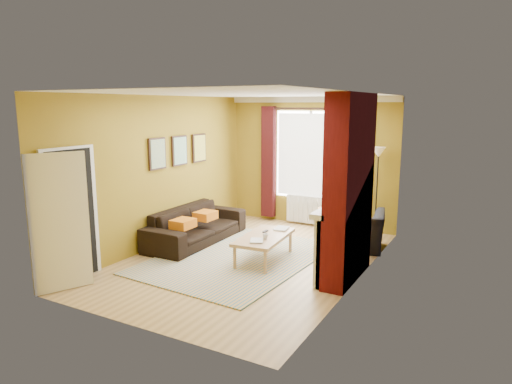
% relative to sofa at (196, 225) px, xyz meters
% --- Properties ---
extents(ground, '(5.50, 5.50, 0.00)m').
position_rel_sofa_xyz_m(ground, '(1.42, -0.43, -0.34)').
color(ground, olive).
rests_on(ground, ground).
extents(room_walls, '(3.82, 5.54, 2.83)m').
position_rel_sofa_xyz_m(room_walls, '(2.06, -0.16, 1.05)').
color(room_walls, olive).
rests_on(room_walls, ground).
extents(striped_rug, '(2.63, 3.51, 0.02)m').
position_rel_sofa_xyz_m(striped_rug, '(1.20, -0.46, -0.33)').
color(striped_rug, teal).
rests_on(striped_rug, ground).
extents(sofa, '(0.94, 2.33, 0.68)m').
position_rel_sofa_xyz_m(sofa, '(0.00, 0.00, 0.00)').
color(sofa, black).
rests_on(sofa, ground).
extents(armchair, '(1.29, 1.19, 0.72)m').
position_rel_sofa_xyz_m(armchair, '(2.79, 1.05, 0.02)').
color(armchair, black).
rests_on(armchair, ground).
extents(coffee_table, '(0.79, 1.39, 0.44)m').
position_rel_sofa_xyz_m(coffee_table, '(1.66, -0.33, 0.06)').
color(coffee_table, tan).
rests_on(coffee_table, ground).
extents(wicker_stool, '(0.44, 0.44, 0.49)m').
position_rel_sofa_xyz_m(wicker_stool, '(1.94, 1.97, -0.10)').
color(wicker_stool, '#A47447').
rests_on(wicker_stool, ground).
extents(floor_lamp, '(0.36, 0.36, 1.82)m').
position_rel_sofa_xyz_m(floor_lamp, '(2.97, 1.95, 1.10)').
color(floor_lamp, black).
rests_on(floor_lamp, ground).
extents(book_a, '(0.31, 0.34, 0.03)m').
position_rel_sofa_xyz_m(book_a, '(1.62, -0.74, 0.12)').
color(book_a, '#999999').
rests_on(book_a, coffee_table).
extents(book_b, '(0.27, 0.34, 0.02)m').
position_rel_sofa_xyz_m(book_b, '(1.63, 0.16, 0.12)').
color(book_b, '#999999').
rests_on(book_b, coffee_table).
extents(mug, '(0.10, 0.10, 0.09)m').
position_rel_sofa_xyz_m(mug, '(1.78, -0.50, 0.15)').
color(mug, '#999999').
rests_on(mug, coffee_table).
extents(tv_remote, '(0.05, 0.16, 0.02)m').
position_rel_sofa_xyz_m(tv_remote, '(1.57, -0.12, 0.12)').
color(tv_remote, '#242426').
rests_on(tv_remote, coffee_table).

